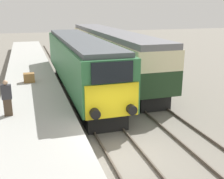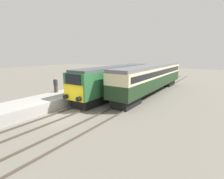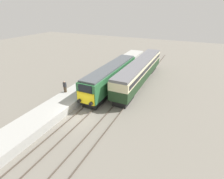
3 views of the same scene
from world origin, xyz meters
The scene contains 8 objects.
ground_plane centered at (0.00, 0.00, 0.00)m, with size 120.00×120.00×0.00m, color slate.
platform_left centered at (-3.30, 8.00, 0.50)m, with size 3.50×50.00×1.01m.
rails_near_track centered at (0.00, 5.00, 0.07)m, with size 1.51×60.00×0.14m.
rails_far_track centered at (3.40, 5.00, 0.07)m, with size 1.50×60.00×0.14m.
locomotive centered at (0.00, 9.17, 2.16)m, with size 2.70×15.24×3.84m.
passenger_carriage centered at (3.40, 13.32, 2.39)m, with size 2.75×19.06×3.92m.
person_on_platform centered at (-4.49, 3.39, 1.84)m, with size 0.44×0.26×1.67m.
luggage_crate centered at (-3.43, 9.30, 1.31)m, with size 0.70×0.56×0.60m.
Camera 3 is at (10.99, -14.02, 11.99)m, focal length 28.00 mm.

